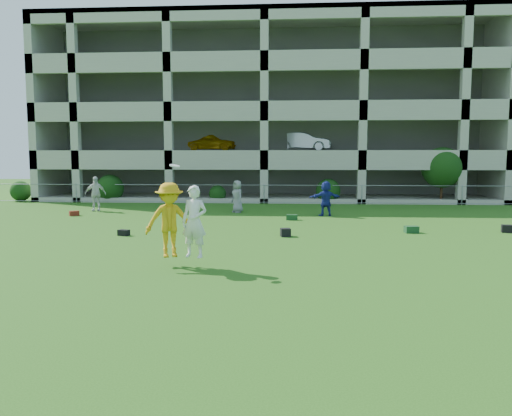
# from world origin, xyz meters

# --- Properties ---
(ground) EXTENTS (100.00, 100.00, 0.00)m
(ground) POSITION_xyz_m (0.00, 0.00, 0.00)
(ground) COLOR #235114
(ground) RESTS_ON ground
(bystander_b) EXTENTS (1.16, 0.67, 1.86)m
(bystander_b) POSITION_xyz_m (-8.81, 14.18, 0.93)
(bystander_b) COLOR silver
(bystander_b) RESTS_ON ground
(bystander_c) EXTENTS (0.92, 0.98, 1.68)m
(bystander_c) POSITION_xyz_m (-1.13, 14.02, 0.84)
(bystander_c) COLOR gray
(bystander_c) RESTS_ON ground
(bystander_d) EXTENTS (1.68, 0.93, 1.72)m
(bystander_d) POSITION_xyz_m (3.38, 12.86, 0.86)
(bystander_d) COLOR navy
(bystander_d) RESTS_ON ground
(bag_black_b) EXTENTS (0.45, 0.34, 0.22)m
(bag_black_b) POSITION_xyz_m (-4.55, 6.15, 0.11)
(bag_black_b) COLOR black
(bag_black_b) RESTS_ON ground
(bag_green_c) EXTENTS (0.54, 0.41, 0.26)m
(bag_green_c) POSITION_xyz_m (6.31, 7.57, 0.13)
(bag_green_c) COLOR #143720
(bag_green_c) RESTS_ON ground
(crate_d) EXTENTS (0.41, 0.41, 0.30)m
(crate_d) POSITION_xyz_m (1.46, 6.37, 0.15)
(crate_d) COLOR black
(crate_d) RESTS_ON ground
(bag_black_e) EXTENTS (0.65, 0.43, 0.30)m
(bag_black_e) POSITION_xyz_m (10.12, 7.87, 0.15)
(bag_black_e) COLOR black
(bag_black_e) RESTS_ON ground
(bag_red_f) EXTENTS (0.53, 0.49, 0.24)m
(bag_red_f) POSITION_xyz_m (-9.06, 12.03, 0.12)
(bag_red_f) COLOR #5C180F
(bag_red_f) RESTS_ON ground
(bag_green_g) EXTENTS (0.52, 0.34, 0.25)m
(bag_green_g) POSITION_xyz_m (1.71, 11.14, 0.12)
(bag_green_g) COLOR #163D1C
(bag_green_g) RESTS_ON ground
(frisbee_contest) EXTENTS (1.79, 1.15, 2.48)m
(frisbee_contest) POSITION_xyz_m (-1.40, 1.12, 1.25)
(frisbee_contest) COLOR gold
(frisbee_contest) RESTS_ON ground
(parking_garage) EXTENTS (30.00, 14.00, 12.00)m
(parking_garage) POSITION_xyz_m (-0.00, 27.70, 6.01)
(parking_garage) COLOR #9E998C
(parking_garage) RESTS_ON ground
(fence) EXTENTS (36.06, 0.06, 1.20)m
(fence) POSITION_xyz_m (0.00, 19.00, 0.61)
(fence) COLOR gray
(fence) RESTS_ON ground
(shrub_row) EXTENTS (34.38, 2.52, 3.50)m
(shrub_row) POSITION_xyz_m (4.59, 19.70, 1.51)
(shrub_row) COLOR #163D11
(shrub_row) RESTS_ON ground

